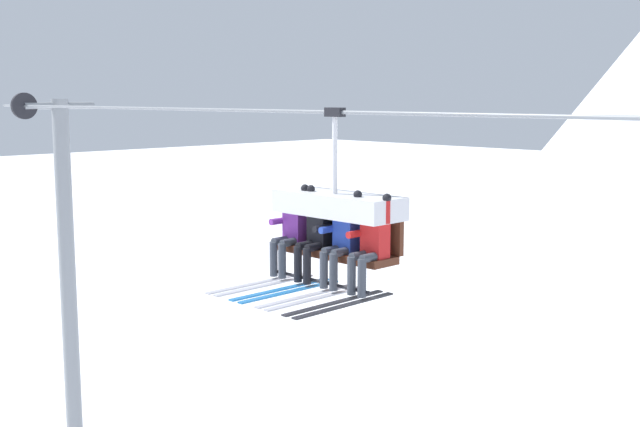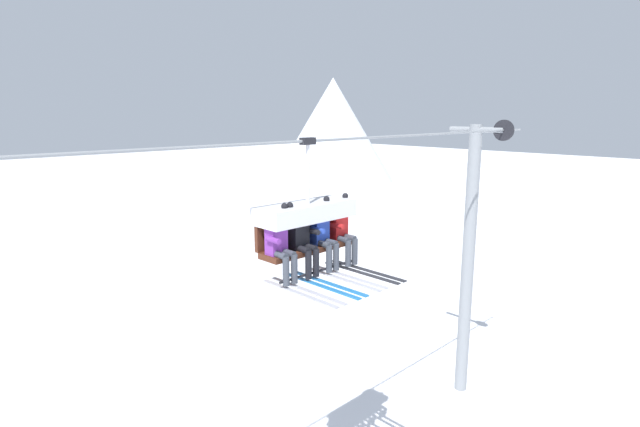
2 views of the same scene
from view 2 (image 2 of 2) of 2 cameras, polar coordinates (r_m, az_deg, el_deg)
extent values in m
cone|color=white|center=(62.28, 1.49, 9.53)|extent=(15.08, 15.08, 12.51)
cylinder|color=gray|center=(15.36, 16.55, -5.49)|extent=(0.36, 0.36, 8.08)
cylinder|color=gray|center=(14.74, 17.42, 9.14)|extent=(0.16, 1.60, 0.16)
cylinder|color=black|center=(14.37, 20.25, 8.91)|extent=(0.08, 0.56, 0.56)
cylinder|color=gray|center=(7.84, -6.83, 7.93)|extent=(18.35, 0.05, 0.05)
cube|color=#512819|center=(8.80, -1.35, -4.00)|extent=(1.86, 0.48, 0.10)
cube|color=#512819|center=(8.93, -2.59, -1.95)|extent=(1.86, 0.08, 0.45)
cube|color=silver|center=(8.69, -1.64, 0.21)|extent=(1.89, 0.68, 0.30)
cylinder|color=black|center=(8.67, 0.11, -6.51)|extent=(1.86, 0.04, 0.04)
cylinder|color=silver|center=(8.54, -1.39, 4.51)|extent=(0.07, 0.07, 1.02)
cube|color=black|center=(8.49, -1.41, 8.28)|extent=(0.28, 0.12, 0.12)
cube|color=purple|center=(8.23, -5.02, -2.90)|extent=(0.32, 0.22, 0.52)
sphere|color=maroon|center=(8.15, -5.07, -0.45)|extent=(0.22, 0.22, 0.22)
ellipsoid|color=black|center=(8.08, -4.61, -0.56)|extent=(0.17, 0.04, 0.08)
cylinder|color=#3D424C|center=(8.11, -4.71, -4.73)|extent=(0.11, 0.34, 0.11)
cylinder|color=#3D424C|center=(8.22, -3.77, -4.49)|extent=(0.11, 0.34, 0.11)
cylinder|color=#3D424C|center=(8.06, -3.90, -6.61)|extent=(0.11, 0.11, 0.48)
cylinder|color=#3D424C|center=(8.17, -2.96, -6.35)|extent=(0.11, 0.11, 0.48)
cube|color=#B2B2BC|center=(7.94, -2.46, -9.09)|extent=(0.09, 1.70, 0.02)
cube|color=#B2B2BC|center=(8.05, -1.52, -8.78)|extent=(0.09, 1.70, 0.02)
cylinder|color=purple|center=(8.00, -5.38, -3.04)|extent=(0.09, 0.30, 0.09)
cylinder|color=purple|center=(8.27, -4.07, -0.33)|extent=(0.09, 0.09, 0.30)
sphere|color=black|center=(8.24, -4.08, 0.83)|extent=(0.11, 0.11, 0.11)
cube|color=black|center=(8.55, -2.48, -2.33)|extent=(0.32, 0.22, 0.52)
sphere|color=black|center=(8.47, -2.50, 0.03)|extent=(0.22, 0.22, 0.22)
ellipsoid|color=black|center=(8.39, -2.03, -0.07)|extent=(0.17, 0.04, 0.08)
cylinder|color=black|center=(8.42, -2.13, -4.08)|extent=(0.11, 0.34, 0.11)
cylinder|color=black|center=(8.54, -1.26, -3.86)|extent=(0.11, 0.34, 0.11)
cylinder|color=black|center=(8.37, -1.33, -5.89)|extent=(0.11, 0.11, 0.48)
cylinder|color=black|center=(8.49, -0.46, -5.64)|extent=(0.11, 0.11, 0.48)
cube|color=#1E6BB2|center=(8.26, 0.10, -8.25)|extent=(0.09, 1.70, 0.02)
cube|color=#1E6BB2|center=(8.38, 0.97, -7.97)|extent=(0.09, 1.70, 0.02)
cylinder|color=black|center=(8.35, -3.45, -0.21)|extent=(0.09, 0.09, 0.30)
sphere|color=black|center=(8.31, -3.46, 0.94)|extent=(0.11, 0.11, 0.11)
cylinder|color=black|center=(8.55, -0.87, -2.03)|extent=(0.09, 0.30, 0.09)
cube|color=#2847B7|center=(8.87, -0.11, -1.80)|extent=(0.32, 0.22, 0.52)
sphere|color=#284C93|center=(8.80, -0.11, 0.48)|extent=(0.22, 0.22, 0.22)
ellipsoid|color=black|center=(8.73, 0.35, 0.39)|extent=(0.17, 0.04, 0.08)
cylinder|color=#3D424C|center=(8.75, 0.26, -3.48)|extent=(0.11, 0.34, 0.11)
cylinder|color=#3D424C|center=(8.87, 1.07, -3.27)|extent=(0.11, 0.34, 0.11)
cylinder|color=#3D424C|center=(8.70, 1.05, -5.21)|extent=(0.11, 0.11, 0.48)
cylinder|color=#3D424C|center=(8.82, 1.85, -4.98)|extent=(0.11, 0.11, 0.48)
cube|color=#B2B2BC|center=(8.59, 2.46, -7.47)|extent=(0.09, 1.70, 0.02)
cube|color=#B2B2BC|center=(8.72, 3.26, -7.20)|extent=(0.09, 1.70, 0.02)
cylinder|color=#2847B7|center=(8.63, -0.30, -1.90)|extent=(0.09, 0.30, 0.09)
cylinder|color=#2847B7|center=(8.93, 0.75, 0.58)|extent=(0.09, 0.09, 0.30)
sphere|color=black|center=(8.90, 0.75, 1.66)|extent=(0.11, 0.11, 0.11)
cube|color=red|center=(9.21, 2.08, -1.30)|extent=(0.32, 0.22, 0.52)
sphere|color=maroon|center=(9.14, 2.10, 0.89)|extent=(0.22, 0.22, 0.22)
ellipsoid|color=black|center=(9.07, 2.56, 0.81)|extent=(0.17, 0.04, 0.08)
cylinder|color=#3D424C|center=(9.09, 2.47, -2.91)|extent=(0.11, 0.34, 0.11)
cylinder|color=#3D424C|center=(9.22, 3.21, -2.72)|extent=(0.11, 0.34, 0.11)
cylinder|color=#3D424C|center=(9.04, 3.24, -4.57)|extent=(0.11, 0.11, 0.48)
cylinder|color=#3D424C|center=(9.17, 3.98, -4.36)|extent=(0.11, 0.11, 0.48)
cube|color=#232328|center=(8.94, 4.64, -6.73)|extent=(0.09, 1.70, 0.02)
cube|color=#232328|center=(9.07, 5.37, -6.48)|extent=(0.09, 1.70, 0.02)
cylinder|color=red|center=(8.97, 1.95, -1.39)|extent=(0.09, 0.30, 0.09)
cylinder|color=red|center=(9.28, 2.89, 0.98)|extent=(0.09, 0.09, 0.30)
sphere|color=black|center=(9.25, 2.90, 2.02)|extent=(0.11, 0.11, 0.11)
camera|label=1|loc=(13.22, 51.75, 6.01)|focal=45.00mm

